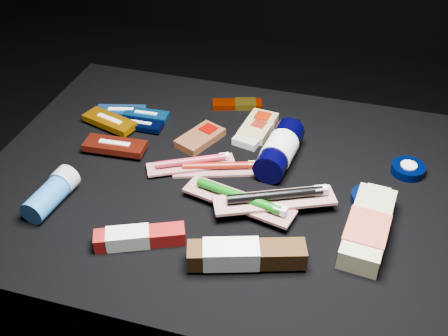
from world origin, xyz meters
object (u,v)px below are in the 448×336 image
(lotion_bottle, at_px, (280,150))
(bodywash_bottle, at_px, (368,229))
(deodorant_stick, at_px, (52,194))
(toothpaste_carton_red, at_px, (136,238))

(lotion_bottle, height_order, bodywash_bottle, lotion_bottle)
(bodywash_bottle, relative_size, deodorant_stick, 1.67)
(bodywash_bottle, xyz_separation_m, deodorant_stick, (-0.61, -0.08, 0.00))
(deodorant_stick, height_order, toothpaste_carton_red, deodorant_stick)
(deodorant_stick, bearing_deg, bodywash_bottle, 13.25)
(lotion_bottle, xyz_separation_m, toothpaste_carton_red, (-0.20, -0.32, -0.02))
(lotion_bottle, height_order, toothpaste_carton_red, lotion_bottle)
(deodorant_stick, relative_size, toothpaste_carton_red, 0.80)
(deodorant_stick, bearing_deg, lotion_bottle, 38.70)
(lotion_bottle, xyz_separation_m, bodywash_bottle, (0.20, -0.18, -0.01))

